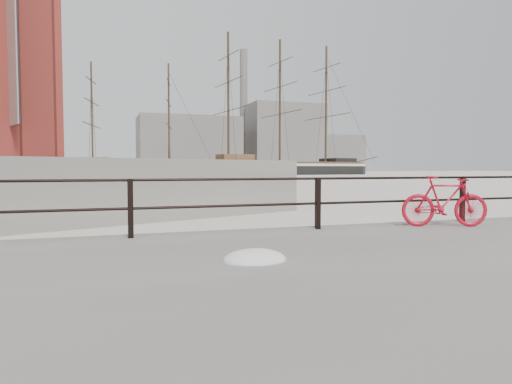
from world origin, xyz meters
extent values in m
plane|color=white|center=(0.00, 0.00, 0.00)|extent=(400.00, 400.00, 0.00)
imported|color=red|center=(-0.92, -0.65, 0.86)|extent=(1.68, 0.85, 1.03)
ellipsoid|color=white|center=(-5.62, -2.61, 0.50)|extent=(0.83, 0.65, 0.30)
cube|color=gray|center=(20.00, 140.00, 9.00)|extent=(32.00, 18.00, 18.00)
cube|color=gray|center=(55.00, 145.00, 12.00)|extent=(26.00, 20.00, 24.00)
cube|color=gray|center=(78.00, 150.00, 7.00)|extent=(20.00, 16.00, 14.00)
cylinder|color=gray|center=(42.00, 150.00, 22.00)|extent=(2.80, 2.80, 44.00)
camera|label=1|loc=(-7.48, -8.07, 1.53)|focal=32.00mm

